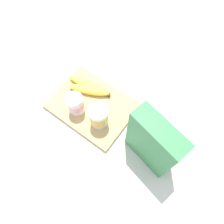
{
  "coord_description": "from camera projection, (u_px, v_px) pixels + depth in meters",
  "views": [
    {
      "loc": [
        -0.3,
        0.27,
        0.77
      ],
      "look_at": [
        -0.1,
        0.0,
        0.07
      ],
      "focal_mm": 33.75,
      "sensor_mm": 36.0,
      "label": 1
    }
  ],
  "objects": [
    {
      "name": "ground_plane",
      "position": [
        92.0,
        106.0,
        0.86
      ],
      "size": [
        2.4,
        2.4,
        0.0
      ],
      "primitive_type": "plane",
      "color": "silver"
    },
    {
      "name": "yogurt_cup_front",
      "position": [
        99.0,
        116.0,
        0.77
      ],
      "size": [
        0.07,
        0.07,
        0.1
      ],
      "color": "white",
      "rests_on": "cutting_board"
    },
    {
      "name": "cutting_board",
      "position": [
        92.0,
        105.0,
        0.85
      ],
      "size": [
        0.32,
        0.24,
        0.02
      ],
      "primitive_type": "cube",
      "color": "tan",
      "rests_on": "ground_plane"
    },
    {
      "name": "yogurt_cup_back",
      "position": [
        76.0,
        104.0,
        0.79
      ],
      "size": [
        0.06,
        0.06,
        0.09
      ],
      "color": "white",
      "rests_on": "cutting_board"
    },
    {
      "name": "banana_bunch",
      "position": [
        89.0,
        87.0,
        0.86
      ],
      "size": [
        0.19,
        0.1,
        0.04
      ],
      "color": "#F1DF4D",
      "rests_on": "cutting_board"
    },
    {
      "name": "cereal_box",
      "position": [
        153.0,
        143.0,
        0.66
      ],
      "size": [
        0.19,
        0.1,
        0.25
      ],
      "primitive_type": "cube",
      "rotation": [
        0.0,
        0.0,
        2.92
      ],
      "color": "#38844C",
      "rests_on": "ground_plane"
    }
  ]
}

